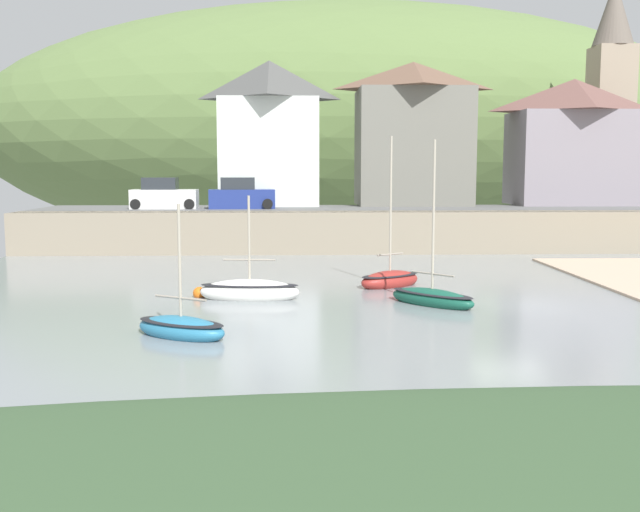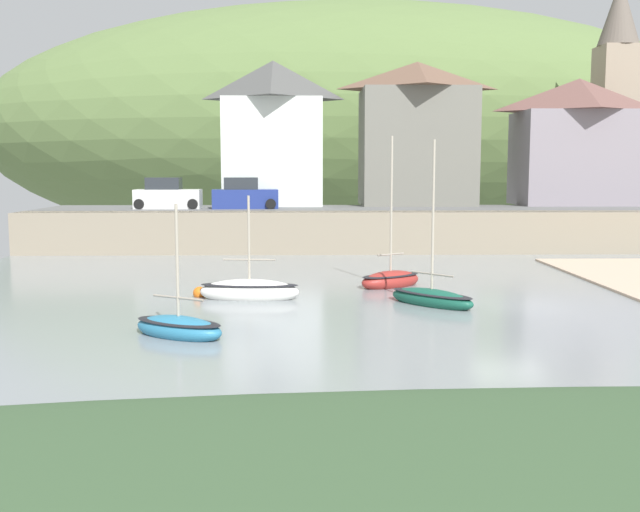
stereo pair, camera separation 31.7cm
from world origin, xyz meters
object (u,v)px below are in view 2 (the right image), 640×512
object	(u,v)px
rowboat_small_beached	(391,279)
parked_car_by_wall	(244,196)
motorboat_with_cabin	(249,291)
sailboat_blue_trim	(179,327)
waterfront_building_left	(273,132)
church_with_spire	(616,88)
waterfront_building_centre	(417,133)
mooring_buoy	(199,293)
parked_car_near_slipway	(167,196)
waterfront_building_right	(577,141)
dinghy_open_wooden	(432,297)

from	to	relation	value
rowboat_small_beached	parked_car_by_wall	world-z (taller)	rowboat_small_beached
motorboat_with_cabin	sailboat_blue_trim	bearing A→B (deg)	-99.58
waterfront_building_left	rowboat_small_beached	world-z (taller)	waterfront_building_left
rowboat_small_beached	motorboat_with_cabin	xyz separation A→B (m)	(-5.67, -2.89, 0.00)
church_with_spire	rowboat_small_beached	distance (m)	33.21
waterfront_building_left	waterfront_building_centre	size ratio (longest dim) A/B	1.00
rowboat_small_beached	mooring_buoy	world-z (taller)	rowboat_small_beached
church_with_spire	rowboat_small_beached	bearing A→B (deg)	-128.09
parked_car_near_slipway	parked_car_by_wall	xyz separation A→B (m)	(4.82, 0.00, 0.00)
waterfront_building_left	sailboat_blue_trim	size ratio (longest dim) A/B	2.40
parked_car_near_slipway	waterfront_building_centre	bearing A→B (deg)	14.75
waterfront_building_right	rowboat_small_beached	world-z (taller)	waterfront_building_right
waterfront_building_left	waterfront_building_right	distance (m)	20.96
waterfront_building_left	parked_car_by_wall	xyz separation A→B (m)	(-1.69, -4.50, -4.17)
waterfront_building_left	rowboat_small_beached	size ratio (longest dim) A/B	1.52
church_with_spire	parked_car_near_slipway	size ratio (longest dim) A/B	3.96
rowboat_small_beached	motorboat_with_cabin	world-z (taller)	rowboat_small_beached
waterfront_building_centre	rowboat_small_beached	xyz separation A→B (m)	(-4.11, -20.80, -7.02)
rowboat_small_beached	sailboat_blue_trim	xyz separation A→B (m)	(-7.28, -9.14, -0.04)
church_with_spire	sailboat_blue_trim	xyz separation A→B (m)	(-26.72, -33.94, -10.53)
waterfront_building_centre	parked_car_near_slipway	bearing A→B (deg)	-164.58
rowboat_small_beached	church_with_spire	bearing A→B (deg)	17.54
dinghy_open_wooden	sailboat_blue_trim	distance (m)	9.59
sailboat_blue_trim	motorboat_with_cabin	bearing A→B (deg)	106.14
sailboat_blue_trim	parked_car_by_wall	distance (m)	25.61
dinghy_open_wooden	mooring_buoy	bearing A→B (deg)	-146.05
church_with_spire	parked_car_by_wall	size ratio (longest dim) A/B	3.85
waterfront_building_right	parked_car_by_wall	bearing A→B (deg)	-168.76
rowboat_small_beached	sailboat_blue_trim	bearing A→B (deg)	-162.91
waterfront_building_centre	rowboat_small_beached	bearing A→B (deg)	-101.17
waterfront_building_right	sailboat_blue_trim	size ratio (longest dim) A/B	2.12
waterfront_building_left	rowboat_small_beached	distance (m)	22.70
rowboat_small_beached	parked_car_near_slipway	distance (m)	20.57
church_with_spire	dinghy_open_wooden	distance (m)	36.01
motorboat_with_cabin	parked_car_near_slipway	xyz separation A→B (m)	(-6.54, 19.19, 2.89)
motorboat_with_cabin	dinghy_open_wooden	bearing A→B (deg)	-6.90
church_with_spire	motorboat_with_cabin	xyz separation A→B (m)	(-25.10, -27.69, -10.49)
motorboat_with_cabin	sailboat_blue_trim	size ratio (longest dim) A/B	1.01
waterfront_building_centre	motorboat_with_cabin	xyz separation A→B (m)	(-9.77, -23.69, -7.01)
parked_car_near_slipway	motorboat_with_cabin	bearing A→B (deg)	-71.85
waterfront_building_centre	church_with_spire	world-z (taller)	church_with_spire
waterfront_building_centre	rowboat_small_beached	distance (m)	22.34
waterfront_building_centre	parked_car_by_wall	world-z (taller)	waterfront_building_centre
waterfront_building_centre	sailboat_blue_trim	distance (m)	32.80
waterfront_building_left	church_with_spire	xyz separation A→B (m)	(25.14, 4.00, 3.42)
waterfront_building_right	motorboat_with_cabin	size ratio (longest dim) A/B	2.09
mooring_buoy	waterfront_building_centre	bearing A→B (deg)	63.13
dinghy_open_wooden	parked_car_near_slipway	world-z (taller)	dinghy_open_wooden
waterfront_building_right	motorboat_with_cabin	xyz separation A→B (m)	(-20.91, -23.69, -6.47)
dinghy_open_wooden	sailboat_blue_trim	bearing A→B (deg)	-103.07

